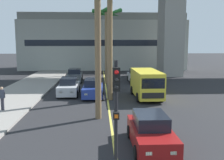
# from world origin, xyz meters

# --- Properties ---
(lane_stripe_center) EXTENTS (0.14, 56.00, 0.01)m
(lane_stripe_center) POSITION_xyz_m (0.00, 24.00, 0.00)
(lane_stripe_center) COLOR #DBCC4C
(lane_stripe_center) RESTS_ON ground
(pier_building_backdrop) EXTENTS (28.47, 8.04, 9.60)m
(pier_building_backdrop) POSITION_xyz_m (0.00, 47.72, 4.74)
(pier_building_backdrop) COLOR #ADB2A8
(pier_building_backdrop) RESTS_ON ground
(car_queue_front) EXTENTS (1.84, 4.10, 1.56)m
(car_queue_front) POSITION_xyz_m (1.64, 11.61, 0.72)
(car_queue_front) COLOR maroon
(car_queue_front) RESTS_ON ground
(car_queue_second) EXTENTS (1.86, 4.11, 1.56)m
(car_queue_second) POSITION_xyz_m (-3.47, 23.91, 0.72)
(car_queue_second) COLOR #B7BABF
(car_queue_second) RESTS_ON ground
(car_queue_third) EXTENTS (1.91, 4.14, 1.56)m
(car_queue_third) POSITION_xyz_m (-1.24, 22.89, 0.72)
(car_queue_third) COLOR navy
(car_queue_third) RESTS_ON ground
(car_queue_fourth) EXTENTS (1.86, 4.11, 1.56)m
(car_queue_fourth) POSITION_xyz_m (3.72, 31.02, 0.72)
(car_queue_fourth) COLOR white
(car_queue_fourth) RESTS_ON ground
(car_queue_fifth) EXTENTS (1.92, 4.14, 1.56)m
(car_queue_fifth) POSITION_xyz_m (-3.67, 31.92, 0.72)
(car_queue_fifth) COLOR #4C5156
(car_queue_fifth) RESTS_ON ground
(delivery_van) EXTENTS (2.25, 5.29, 2.36)m
(delivery_van) POSITION_xyz_m (3.34, 22.21, 1.29)
(delivery_van) COLOR yellow
(delivery_van) RESTS_ON ground
(traffic_light_median_near) EXTENTS (0.24, 0.37, 4.20)m
(traffic_light_median_near) POSITION_xyz_m (-0.13, 8.60, 2.71)
(traffic_light_median_near) COLOR black
(traffic_light_median_near) RESTS_ON ground
(palm_tree_near_median) EXTENTS (2.83, 2.94, 9.39)m
(palm_tree_near_median) POSITION_xyz_m (0.35, 39.08, 7.19)
(palm_tree_near_median) COLOR brown
(palm_tree_near_median) RESTS_ON ground
(palm_tree_mid_median) EXTENTS (2.93, 3.07, 8.58)m
(palm_tree_mid_median) POSITION_xyz_m (-0.74, 16.30, 6.78)
(palm_tree_mid_median) COLOR brown
(palm_tree_mid_median) RESTS_ON ground
(palm_tree_far_median) EXTENTS (3.54, 3.62, 8.58)m
(palm_tree_far_median) POSITION_xyz_m (0.17, 30.17, 6.78)
(palm_tree_far_median) COLOR brown
(palm_tree_far_median) RESTS_ON ground
(palm_tree_farthest_median) EXTENTS (3.25, 3.29, 9.23)m
(palm_tree_farthest_median) POSITION_xyz_m (0.20, 21.65, 7.20)
(palm_tree_farthest_median) COLOR brown
(palm_tree_farthest_median) RESTS_ON ground
(pedestrian_near_crosswalk) EXTENTS (0.34, 0.22, 1.62)m
(pedestrian_near_crosswalk) POSITION_xyz_m (-7.29, 18.04, 1.00)
(pedestrian_near_crosswalk) COLOR #2D2D38
(pedestrian_near_crosswalk) RESTS_ON sidewalk_left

